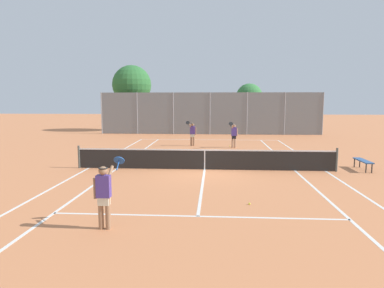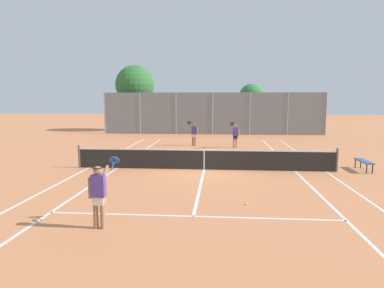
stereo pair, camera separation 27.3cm
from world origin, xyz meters
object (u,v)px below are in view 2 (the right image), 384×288
Objects in this scene: loose_tennis_ball_2 at (246,204)px; courtside_bench at (364,162)px; player_far_left at (194,133)px; tree_behind_right at (252,98)px; tennis_net at (204,159)px; loose_tennis_ball_0 at (231,146)px; tree_behind_left at (134,86)px; player_near_side at (99,192)px; loose_tennis_ball_1 at (154,155)px; player_far_right at (235,134)px.

courtside_bench reaches higher than loose_tennis_ball_2.
tree_behind_right reaches higher than player_far_left.
tennis_net is 181.82× the size of loose_tennis_ball_0.
tree_behind_left reaches higher than loose_tennis_ball_0.
tennis_net is 5.47m from loose_tennis_ball_2.
player_near_side is 0.26× the size of tree_behind_left.
tennis_net is at bearing -67.26° from tree_behind_left.
player_far_left reaches higher than loose_tennis_ball_1.
tree_behind_right reaches higher than tennis_net.
player_near_side is at bearing -85.98° from loose_tennis_ball_1.
loose_tennis_ball_1 is 0.01× the size of tree_behind_left.
player_far_left is 26.88× the size of loose_tennis_ball_1.
loose_tennis_ball_2 is 0.01× the size of tree_behind_left.
tennis_net is 6.76× the size of player_far_left.
tennis_net is 21.51m from tree_behind_left.
courtside_bench is (9.57, 7.87, -0.52)m from player_near_side.
loose_tennis_ball_2 is 26.94m from tree_behind_left.
loose_tennis_ball_2 is at bearing -89.84° from loose_tennis_ball_0.
loose_tennis_ball_1 is 16.86m from tree_behind_right.
player_near_side is 0.37× the size of tree_behind_right.
player_far_left is at bearing 162.96° from player_far_right.
player_near_side and player_far_right have the same top height.
tree_behind_right is at bearing 64.99° from player_far_left.
player_far_left is 26.88× the size of loose_tennis_ball_2.
tree_behind_right reaches higher than loose_tennis_ball_0.
courtside_bench is at bearing 44.49° from loose_tennis_ball_2.
tree_behind_left is at bearing 112.74° from tennis_net.
player_near_side is 4.52m from loose_tennis_ball_2.
tree_behind_left is (-9.67, 11.43, 4.59)m from loose_tennis_ball_0.
tennis_net is 7.82m from player_near_side.
player_far_left is at bearing 65.39° from loose_tennis_ball_1.
player_far_left is 26.88× the size of loose_tennis_ball_0.
player_near_side is at bearing -149.76° from loose_tennis_ball_2.
tennis_net is 181.82× the size of loose_tennis_ball_2.
loose_tennis_ball_1 is (-4.82, -3.47, -0.89)m from player_far_right.
loose_tennis_ball_0 is at bearing 76.26° from player_near_side.
player_far_left is (1.19, 15.65, 0.00)m from player_near_side.
loose_tennis_ball_1 is 10.19m from loose_tennis_ball_2.
tree_behind_right is (2.33, 24.07, 3.35)m from loose_tennis_ball_2.
loose_tennis_ball_0 is (3.79, 15.50, -0.89)m from player_near_side.
loose_tennis_ball_2 is 24.41m from tree_behind_right.
player_far_left reaches higher than loose_tennis_ball_0.
player_far_left is at bearing 176.86° from loose_tennis_ball_0.
tree_behind_left reaches higher than tree_behind_right.
loose_tennis_ball_2 is (-0.20, -12.55, -0.89)m from player_far_right.
courtside_bench is (5.78, -7.63, 0.38)m from loose_tennis_ball_0.
tennis_net is 8.27m from player_far_left.
loose_tennis_ball_2 is at bearing -90.90° from player_far_right.
player_far_right is (1.74, 7.32, 0.42)m from tennis_net.
tree_behind_left reaches higher than player_far_right.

